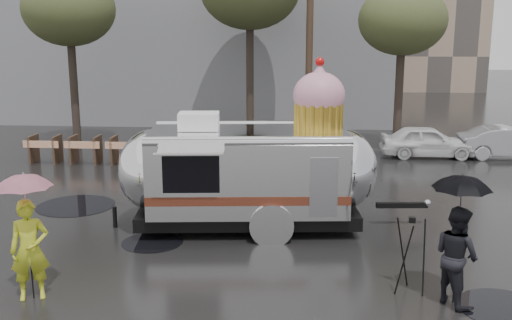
# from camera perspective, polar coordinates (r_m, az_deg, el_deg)

# --- Properties ---
(ground) EXTENTS (120.00, 120.00, 0.00)m
(ground) POSITION_cam_1_polar(r_m,az_deg,el_deg) (11.94, -6.76, -11.51)
(ground) COLOR black
(ground) RESTS_ON ground
(puddles) EXTENTS (12.95, 10.05, 0.01)m
(puddles) POSITION_cam_1_polar(r_m,az_deg,el_deg) (12.10, 4.81, -11.11)
(puddles) COLOR black
(puddles) RESTS_ON ground
(utility_pole) EXTENTS (1.60, 0.28, 9.00)m
(utility_pole) POSITION_cam_1_polar(r_m,az_deg,el_deg) (24.69, 5.13, 12.01)
(utility_pole) COLOR #473323
(utility_pole) RESTS_ON ground
(tree_left) EXTENTS (3.64, 3.64, 6.95)m
(tree_left) POSITION_cam_1_polar(r_m,az_deg,el_deg) (25.41, -17.40, 13.47)
(tree_left) COLOR #382D26
(tree_left) RESTS_ON ground
(tree_right) EXTENTS (3.36, 3.36, 6.42)m
(tree_right) POSITION_cam_1_polar(r_m,az_deg,el_deg) (23.99, 13.78, 12.73)
(tree_right) COLOR #382D26
(tree_right) RESTS_ON ground
(barricade_row) EXTENTS (4.30, 0.80, 1.00)m
(barricade_row) POSITION_cam_1_polar(r_m,az_deg,el_deg) (22.48, -15.93, 1.00)
(barricade_row) COLOR #473323
(barricade_row) RESTS_ON ground
(airstream_trailer) EXTENTS (7.86, 3.44, 4.24)m
(airstream_trailer) POSITION_cam_1_polar(r_m,az_deg,el_deg) (14.55, -0.40, -0.79)
(airstream_trailer) COLOR silver
(airstream_trailer) RESTS_ON ground
(person_left) EXTENTS (0.79, 0.66, 1.86)m
(person_left) POSITION_cam_1_polar(r_m,az_deg,el_deg) (11.63, -20.75, -8.01)
(person_left) COLOR gold
(person_left) RESTS_ON ground
(umbrella_pink) EXTENTS (1.20, 1.20, 2.37)m
(umbrella_pink) POSITION_cam_1_polar(r_m,az_deg,el_deg) (11.32, -21.15, -3.13)
(umbrella_pink) COLOR pink
(umbrella_pink) RESTS_ON ground
(person_right) EXTENTS (0.84, 0.99, 1.81)m
(person_right) POSITION_cam_1_polar(r_m,az_deg,el_deg) (11.29, 18.55, -8.62)
(person_right) COLOR black
(person_right) RESTS_ON ground
(umbrella_black) EXTENTS (1.25, 1.25, 2.40)m
(umbrella_black) POSITION_cam_1_polar(r_m,az_deg,el_deg) (10.95, 18.94, -3.39)
(umbrella_black) COLOR black
(umbrella_black) RESTS_ON ground
(tripod) EXTENTS (0.56, 0.61, 1.47)m
(tripod) POSITION_cam_1_polar(r_m,az_deg,el_deg) (11.52, 14.50, -8.14)
(tripod) COLOR black
(tripod) RESTS_ON ground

